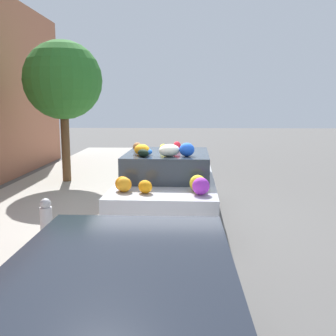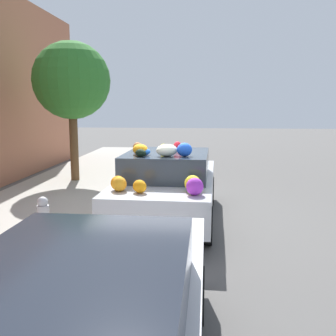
% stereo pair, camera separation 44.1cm
% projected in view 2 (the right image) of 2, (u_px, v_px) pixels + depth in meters
% --- Properties ---
extents(ground_plane, '(60.00, 60.00, 0.00)m').
position_uv_depth(ground_plane, '(159.00, 220.00, 8.02)').
color(ground_plane, '#565451').
extents(sidewalk_curb, '(24.00, 3.20, 0.12)m').
position_uv_depth(sidewalk_curb, '(32.00, 213.00, 8.26)').
color(sidewalk_curb, '#9E998E').
rests_on(sidewalk_curb, ground).
extents(street_tree, '(2.19, 2.19, 3.96)m').
position_uv_depth(street_tree, '(72.00, 81.00, 11.11)').
color(street_tree, brown).
rests_on(street_tree, sidewalk_curb).
extents(fire_hydrant, '(0.20, 0.20, 0.70)m').
position_uv_depth(fire_hydrant, '(43.00, 217.00, 6.55)').
color(fire_hydrant, '#B2B2B7').
rests_on(fire_hydrant, sidewalk_curb).
extents(art_car, '(4.27, 1.92, 1.65)m').
position_uv_depth(art_car, '(167.00, 184.00, 7.85)').
color(art_car, '#B7BABF').
rests_on(art_car, ground).
extents(parked_car_plain, '(4.40, 1.72, 1.34)m').
position_uv_depth(parked_car_plain, '(86.00, 332.00, 2.85)').
color(parked_car_plain, silver).
rests_on(parked_car_plain, ground).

